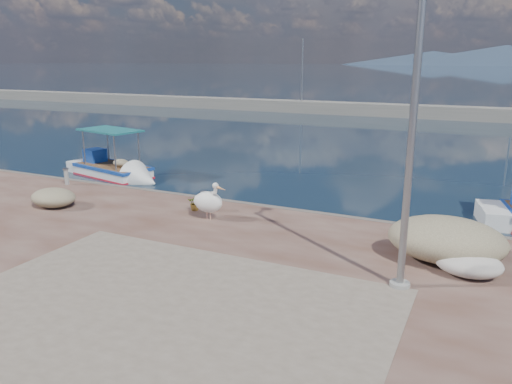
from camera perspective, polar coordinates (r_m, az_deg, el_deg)
The scene contains 13 objects.
ground at distance 13.12m, azimuth -7.27°, elevation -9.36°, with size 1400.00×1400.00×0.00m, color #162635.
quay_patch at distance 10.19m, azimuth -11.85°, elevation -13.92°, with size 9.00×7.00×0.01m, color gray.
breakwater at distance 50.66m, azimuth 18.17°, elevation 8.74°, with size 120.00×2.20×7.50m.
mountains at distance 660.02m, azimuth 26.17°, elevation 13.75°, with size 370.00×280.00×22.00m.
boat_left at distance 24.75m, azimuth -16.10°, elevation 2.24°, with size 5.66×2.91×2.60m.
pelican at distance 15.64m, azimuth -5.43°, elevation -1.07°, with size 1.30×0.82×1.24m.
lamp_post at distance 10.77m, azimuth 17.36°, elevation 5.87°, with size 0.44×0.96×7.00m.
bollard_near at distance 16.57m, azimuth -5.97°, elevation -0.95°, with size 0.22×0.22×0.67m.
bollard_far at distance 21.39m, azimuth -20.86°, elevation 1.75°, with size 0.22×0.22×0.68m.
potted_plant at distance 16.71m, azimuth -6.94°, elevation -1.21°, with size 0.48×0.41×0.53m, color #33722D.
net_pile_c at distance 13.24m, azimuth 20.93°, elevation -5.12°, with size 2.84×2.03×1.12m, color #B8AD88.
net_pile_b at distance 18.36m, azimuth -22.16°, elevation -0.59°, with size 1.62×1.26×0.63m, color #B8AD88.
net_pile_d at distance 12.67m, azimuth 23.16°, elevation -7.57°, with size 1.50×1.13×0.56m, color silver.
Camera 1 is at (6.60, -10.00, 5.36)m, focal length 35.00 mm.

